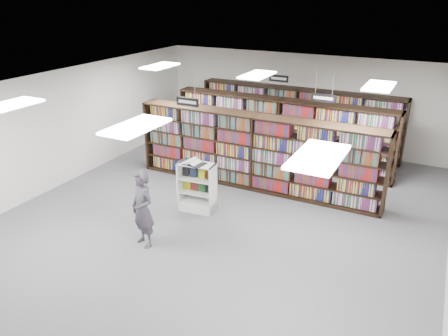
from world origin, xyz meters
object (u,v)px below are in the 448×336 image
at_px(endcap_display, 198,194).
at_px(shopper, 143,209).
at_px(open_book, 191,162).
at_px(bookshelf_row_near, 255,152).

bearing_deg(endcap_display, shopper, -101.99).
bearing_deg(open_book, bookshelf_row_near, 73.65).
relative_size(endcap_display, open_book, 1.74).
bearing_deg(open_book, endcap_display, 36.48).
relative_size(bookshelf_row_near, open_book, 9.57).
height_order(endcap_display, open_book, open_book).
height_order(bookshelf_row_near, endcap_display, bookshelf_row_near).
distance_m(bookshelf_row_near, shopper, 3.94).
xyz_separation_m(bookshelf_row_near, open_book, (-0.85, -1.95, 0.25)).
bearing_deg(shopper, bookshelf_row_near, 95.41).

